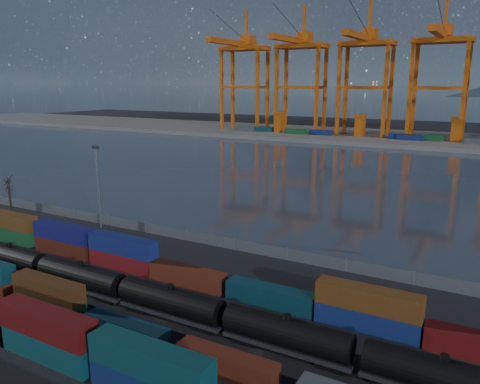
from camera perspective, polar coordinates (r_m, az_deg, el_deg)
The scene contains 12 objects.
ground at distance 61.95m, azimuth -14.16°, elevation -14.66°, with size 700.00×700.00×0.00m, color black.
harbor_water at distance 151.91m, azimuth 13.97°, elevation 1.93°, with size 700.00×700.00×0.00m, color #303A46.
far_quay at distance 253.60m, azimuth 20.42°, elevation 6.08°, with size 700.00×70.00×2.00m, color #514F4C.
container_row_mid at distance 58.41m, azimuth -16.02°, elevation -14.87°, with size 139.80×2.22×4.74m.
container_row_north at distance 78.55m, azimuth -16.25°, elevation -6.86°, with size 142.27×2.50×5.32m.
tanker_string at distance 64.23m, azimuth -14.05°, elevation -11.35°, with size 92.31×3.18×4.55m.
waterfront_fence at distance 82.20m, azimuth -0.69°, elevation -6.40°, with size 160.12×0.12×2.20m.
bare_tree at distance 119.96m, azimuth -26.32°, elevation -0.02°, with size 2.04×2.12×8.06m.
yard_light_mast at distance 96.58m, azimuth -16.94°, elevation 1.10°, with size 1.60×0.40×16.60m.
gantry_cranes at distance 247.04m, azimuth 19.16°, elevation 15.65°, with size 201.58×51.04×69.11m.
quay_containers at distance 241.10m, azimuth 17.31°, elevation 6.54°, with size 172.58×10.99×2.60m.
straddle_carriers at distance 243.52m, azimuth 19.58°, elevation 7.50°, with size 140.00×7.00×11.10m.
Camera 1 is at (38.71, -39.12, 28.45)m, focal length 35.00 mm.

